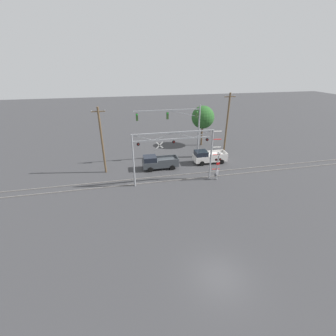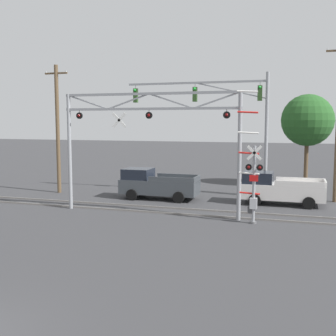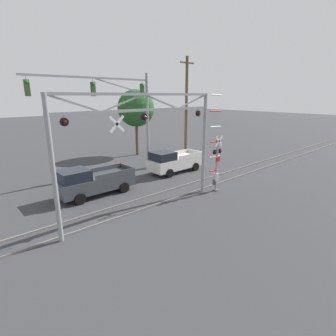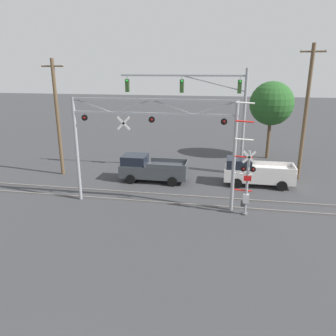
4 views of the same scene
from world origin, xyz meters
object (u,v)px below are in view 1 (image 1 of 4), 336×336
object	(u,v)px
traffic_signal_span	(184,123)
background_tree_beyond_span	(203,117)
pickup_truck_following	(208,157)
crossing_signal_mast	(217,165)
utility_pole_right	(227,125)
utility_pole_left	(102,140)
pickup_truck_lead	(159,162)
crossing_gantry	(173,149)

from	to	relation	value
traffic_signal_span	background_tree_beyond_span	distance (m)	7.76
pickup_truck_following	background_tree_beyond_span	size ratio (longest dim) A/B	0.70
crossing_signal_mast	background_tree_beyond_span	distance (m)	14.36
utility_pole_right	utility_pole_left	bearing A→B (deg)	-173.58
pickup_truck_following	crossing_signal_mast	bearing A→B (deg)	-100.45
utility_pole_right	pickup_truck_following	bearing A→B (deg)	-150.51
pickup_truck_following	background_tree_beyond_span	bearing A→B (deg)	77.88
crossing_signal_mast	utility_pole_right	size ratio (longest dim) A/B	0.66
utility_pole_left	background_tree_beyond_span	bearing A→B (deg)	25.50
pickup_truck_lead	background_tree_beyond_span	bearing A→B (deg)	41.51
crossing_gantry	crossing_signal_mast	world-z (taller)	crossing_gantry
crossing_signal_mast	utility_pole_right	bearing A→B (deg)	58.94
background_tree_beyond_span	crossing_signal_mast	bearing A→B (deg)	-101.44
pickup_truck_lead	crossing_signal_mast	bearing A→B (deg)	-35.95
pickup_truck_lead	utility_pole_left	bearing A→B (deg)	177.62
utility_pole_left	pickup_truck_following	bearing A→B (deg)	0.62
traffic_signal_span	crossing_gantry	bearing A→B (deg)	-114.63
crossing_signal_mast	pickup_truck_lead	bearing A→B (deg)	144.05
crossing_gantry	traffic_signal_span	xyz separation A→B (m)	(3.43, 7.48, 1.21)
utility_pole_left	background_tree_beyond_span	size ratio (longest dim) A/B	1.26
utility_pole_right	crossing_gantry	bearing A→B (deg)	-145.89
pickup_truck_lead	utility_pole_right	size ratio (longest dim) A/B	0.51
pickup_truck_lead	utility_pole_left	xyz separation A→B (m)	(-7.70, 0.32, 3.80)
traffic_signal_span	background_tree_beyond_span	bearing A→B (deg)	47.87
crossing_signal_mast	pickup_truck_following	xyz separation A→B (m)	(1.03, 5.57, -1.22)
crossing_gantry	crossing_signal_mast	size ratio (longest dim) A/B	1.52
traffic_signal_span	utility_pole_left	bearing A→B (deg)	-168.04
crossing_signal_mast	pickup_truck_following	size ratio (longest dim) A/B	1.32
utility_pole_right	background_tree_beyond_span	xyz separation A→B (m)	(-1.78, 6.17, 0.02)
utility_pole_left	utility_pole_right	size ratio (longest dim) A/B	0.90
utility_pole_right	pickup_truck_lead	bearing A→B (deg)	-167.87
utility_pole_left	utility_pole_right	distance (m)	19.39
crossing_gantry	pickup_truck_following	xyz separation A→B (m)	(6.86, 5.04, -3.71)
crossing_signal_mast	background_tree_beyond_span	bearing A→B (deg)	78.56
pickup_truck_lead	utility_pole_left	size ratio (longest dim) A/B	0.57
crossing_gantry	utility_pole_right	size ratio (longest dim) A/B	1.00
crossing_gantry	utility_pole_left	xyz separation A→B (m)	(-8.87, 4.87, 0.09)
pickup_truck_following	background_tree_beyond_span	xyz separation A→B (m)	(1.75, 8.17, 4.34)
crossing_gantry	utility_pole_left	distance (m)	10.12
pickup_truck_following	utility_pole_right	xyz separation A→B (m)	(3.53, 2.00, 4.31)
traffic_signal_span	pickup_truck_lead	distance (m)	7.34
crossing_gantry	pickup_truck_lead	size ratio (longest dim) A/B	1.96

